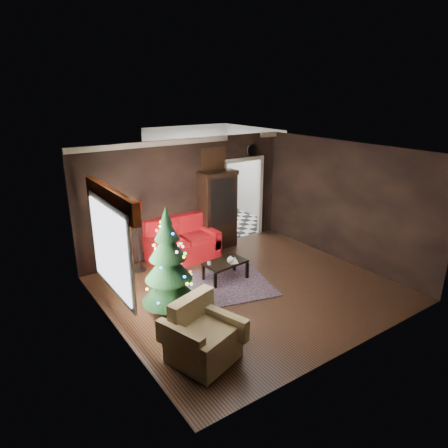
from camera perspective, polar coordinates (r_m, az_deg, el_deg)
floor at (r=8.28m, az=3.57°, el=-9.23°), size 5.50×5.50×0.00m
ceiling at (r=7.39m, az=4.02°, el=10.30°), size 5.50×5.50×0.00m
wall_back at (r=9.72m, az=-5.36°, el=3.91°), size 5.50×0.00×5.50m
wall_front at (r=6.11m, az=18.49°, el=-6.30°), size 5.50×0.00×5.50m
wall_left at (r=6.50m, az=-15.74°, el=-4.48°), size 0.00×5.50×5.50m
wall_right at (r=9.60m, az=16.83°, el=2.99°), size 0.00×5.50×5.50m
doorway at (r=10.71m, az=2.65°, el=3.44°), size 1.10×0.10×2.10m
left_window at (r=6.67m, az=-16.03°, el=-3.43°), size 0.05×1.60×1.40m
valance at (r=6.43m, az=-16.01°, el=3.49°), size 0.12×2.10×0.35m
kitchen_floor at (r=12.20m, az=-1.66°, el=0.24°), size 3.00×3.00×0.00m
kitchen_window at (r=12.99m, az=-5.26°, el=9.06°), size 0.70×0.06×0.70m
rug at (r=8.34m, az=-1.42°, el=-8.94°), size 2.64×2.19×0.01m
loveseat at (r=9.44m, az=-5.97°, el=-2.32°), size 1.70×0.90×1.00m
curio_cabinet at (r=10.03m, az=-0.90°, el=1.79°), size 0.90×0.45×1.90m
floor_lamp at (r=8.85m, az=-12.27°, el=-1.86°), size 0.27×0.27×1.57m
christmas_tree at (r=6.96m, az=-8.03°, el=-5.46°), size 1.27×1.27×1.89m
armchair at (r=6.11m, az=-3.04°, el=-15.36°), size 1.14×1.14×0.93m
coffee_table at (r=8.55m, az=0.19°, el=-6.64°), size 0.95×0.63×0.40m
teapot at (r=8.35m, az=0.94°, el=-5.17°), size 0.18×0.18×0.16m
cup_a at (r=8.35m, az=-2.22°, el=-5.60°), size 0.07×0.07×0.05m
cup_b at (r=8.33m, az=-2.10°, el=-5.65°), size 0.08×0.08×0.06m
book at (r=8.38m, az=0.74°, el=-4.78°), size 0.17×0.09×0.24m
wall_clock at (r=10.55m, az=4.03°, el=10.57°), size 0.32×0.32×0.06m
painting at (r=9.88m, az=-1.54°, el=9.28°), size 0.62×0.05×0.52m
kitchen_counter at (r=13.05m, az=-4.55°, el=3.50°), size 1.80×0.60×0.90m
kitchen_table at (r=11.69m, az=-2.12°, el=1.32°), size 0.70×0.70×0.75m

